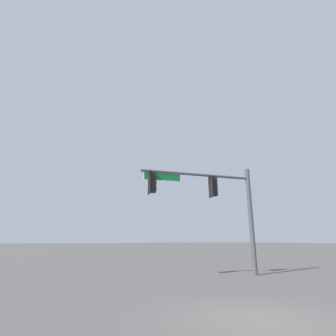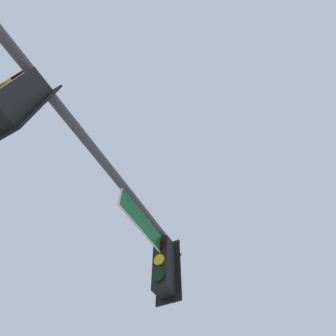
{
  "view_description": "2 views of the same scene",
  "coord_description": "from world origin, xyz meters",
  "views": [
    {
      "loc": [
        5.64,
        5.09,
        1.91
      ],
      "look_at": [
        -1.73,
        -7.28,
        5.9
      ],
      "focal_mm": 28.0,
      "sensor_mm": 36.0,
      "label": 1
    },
    {
      "loc": [
        -5.18,
        -8.65,
        1.98
      ],
      "look_at": [
        -2.01,
        -7.86,
        6.51
      ],
      "focal_mm": 28.0,
      "sensor_mm": 36.0,
      "label": 2
    }
  ],
  "objects": []
}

